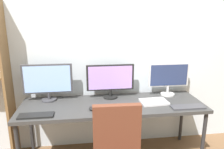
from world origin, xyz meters
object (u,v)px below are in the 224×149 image
object	(u,v)px
laptop_closed	(154,102)
desk	(113,108)
monitor_right	(169,77)
monitor_center	(110,79)
keyboard_center	(115,111)
computer_mouse	(92,108)
monitor_left	(48,81)
keyboard_right	(188,107)
keyboard_left	(36,116)

from	to	relation	value
laptop_closed	desk	bearing A→B (deg)	172.94
monitor_right	monitor_center	bearing A→B (deg)	180.00
keyboard_center	computer_mouse	size ratio (longest dim) A/B	3.37
monitor_center	keyboard_center	xyz separation A→B (m)	(0.00, -0.44, -0.23)
monitor_left	keyboard_right	xyz separation A→B (m)	(1.61, -0.44, -0.25)
desk	keyboard_right	distance (m)	0.87
desk	keyboard_center	xyz separation A→B (m)	(0.00, -0.23, 0.06)
desk	monitor_right	world-z (taller)	monitor_right
desk	monitor_right	distance (m)	0.85
monitor_right	keyboard_center	distance (m)	0.92
monitor_left	monitor_center	xyz separation A→B (m)	(0.77, -0.00, -0.01)
keyboard_center	monitor_right	bearing A→B (deg)	29.93
monitor_center	monitor_right	bearing A→B (deg)	-0.00
keyboard_center	laptop_closed	distance (m)	0.54
keyboard_center	keyboard_right	xyz separation A→B (m)	(0.84, 0.00, 0.00)
keyboard_center	computer_mouse	bearing A→B (deg)	160.08
computer_mouse	keyboard_right	bearing A→B (deg)	-4.85
desk	monitor_center	distance (m)	0.36
monitor_right	keyboard_left	world-z (taller)	monitor_right
monitor_right	keyboard_right	bearing A→B (deg)	-81.01
keyboard_center	keyboard_right	size ratio (longest dim) A/B	0.84
monitor_right	laptop_closed	xyz separation A→B (m)	(-0.27, -0.24, -0.23)
monitor_left	keyboard_left	distance (m)	0.51
keyboard_left	computer_mouse	xyz separation A→B (m)	(0.58, 0.09, 0.01)
computer_mouse	laptop_closed	distance (m)	0.76
keyboard_right	monitor_right	bearing A→B (deg)	98.99
laptop_closed	computer_mouse	bearing A→B (deg)	-175.52
monitor_center	laptop_closed	xyz separation A→B (m)	(0.50, -0.24, -0.23)
monitor_center	keyboard_left	bearing A→B (deg)	-152.18
monitor_left	keyboard_left	bearing A→B (deg)	-98.99
desk	monitor_right	xyz separation A→B (m)	(0.77, 0.21, 0.30)
monitor_left	laptop_closed	bearing A→B (deg)	-10.88
monitor_right	keyboard_right	distance (m)	0.51
keyboard_right	computer_mouse	bearing A→B (deg)	175.15
computer_mouse	desk	bearing A→B (deg)	28.15
monitor_right	keyboard_left	size ratio (longest dim) A/B	1.49
keyboard_right	monitor_center	bearing A→B (deg)	152.18
desk	monitor_left	xyz separation A→B (m)	(-0.77, 0.21, 0.31)
monitor_left	monitor_right	xyz separation A→B (m)	(1.54, -0.00, -0.01)
monitor_center	laptop_closed	bearing A→B (deg)	-25.95
monitor_center	laptop_closed	world-z (taller)	monitor_center
keyboard_right	keyboard_center	bearing A→B (deg)	180.00
keyboard_right	laptop_closed	distance (m)	0.39
monitor_left	monitor_right	world-z (taller)	monitor_left
monitor_center	computer_mouse	distance (m)	0.49
desk	keyboard_center	size ratio (longest dim) A/B	6.72
keyboard_right	computer_mouse	distance (m)	1.10
monitor_right	laptop_closed	bearing A→B (deg)	-137.59
keyboard_left	keyboard_right	bearing A→B (deg)	0.00
keyboard_left	desk	bearing A→B (deg)	15.35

